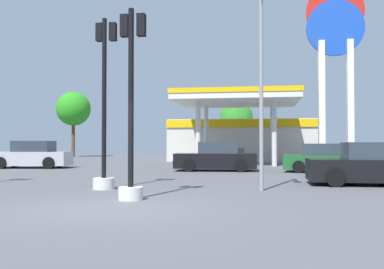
{
  "coord_description": "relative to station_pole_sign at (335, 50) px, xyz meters",
  "views": [
    {
      "loc": [
        3.28,
        -8.83,
        1.42
      ],
      "look_at": [
        -1.39,
        19.8,
        2.03
      ],
      "focal_mm": 39.64,
      "sensor_mm": 36.0,
      "label": 1
    }
  ],
  "objects": [
    {
      "name": "ground_plane",
      "position": [
        -8.12,
        -19.96,
        -7.55
      ],
      "size": [
        90.0,
        90.0,
        0.0
      ],
      "primitive_type": "plane",
      "color": "#56565B",
      "rests_on": "ground"
    },
    {
      "name": "gas_station",
      "position": [
        -6.41,
        6.19,
        -5.55
      ],
      "size": [
        11.52,
        14.36,
        4.77
      ],
      "color": "beige",
      "rests_on": "ground"
    },
    {
      "name": "station_pole_sign",
      "position": [
        0.0,
        0.0,
        0.0
      ],
      "size": [
        3.71,
        0.56,
        11.99
      ],
      "color": "white",
      "rests_on": "ground"
    },
    {
      "name": "car_0",
      "position": [
        -1.77,
        -7.33,
        -6.91
      ],
      "size": [
        4.13,
        2.22,
        1.41
      ],
      "color": "black",
      "rests_on": "ground"
    },
    {
      "name": "car_1",
      "position": [
        -7.16,
        -6.99,
        -6.87
      ],
      "size": [
        4.32,
        2.17,
        1.5
      ],
      "color": "black",
      "rests_on": "ground"
    },
    {
      "name": "car_3",
      "position": [
        -17.92,
        -6.17,
        -6.84
      ],
      "size": [
        4.59,
        2.47,
        1.57
      ],
      "color": "black",
      "rests_on": "ground"
    },
    {
      "name": "car_6",
      "position": [
        -1.18,
        -13.63,
        -6.89
      ],
      "size": [
        4.09,
        1.9,
        1.46
      ],
      "color": "black",
      "rests_on": "ground"
    },
    {
      "name": "traffic_signal_0",
      "position": [
        -9.65,
        -16.23,
        -5.56
      ],
      "size": [
        0.67,
        0.69,
        5.32
      ],
      "color": "silver",
      "rests_on": "ground"
    },
    {
      "name": "traffic_signal_1",
      "position": [
        -8.07,
        -18.51,
        -5.59
      ],
      "size": [
        0.65,
        0.67,
        4.83
      ],
      "color": "silver",
      "rests_on": "ground"
    },
    {
      "name": "tree_0",
      "position": [
        -24.39,
        13.19,
        -2.49
      ],
      "size": [
        3.58,
        3.58,
        6.87
      ],
      "color": "brown",
      "rests_on": "ground"
    },
    {
      "name": "tree_1",
      "position": [
        -7.1,
        10.54,
        -3.72
      ],
      "size": [
        3.03,
        3.03,
        5.26
      ],
      "color": "brown",
      "rests_on": "ground"
    },
    {
      "name": "corner_streetlamp",
      "position": [
        -4.83,
        -16.16,
        -3.84
      ],
      "size": [
        0.24,
        1.48,
        6.06
      ],
      "color": "gray",
      "rests_on": "ground"
    }
  ]
}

